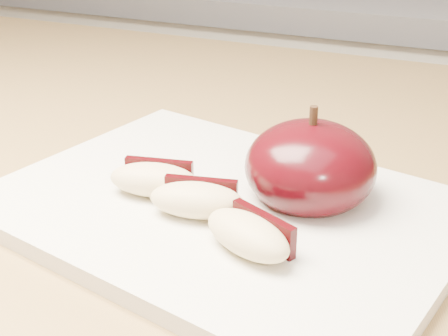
% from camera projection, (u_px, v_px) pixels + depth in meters
% --- Properties ---
extents(back_cabinet, '(2.40, 0.62, 0.94)m').
position_uv_depth(back_cabinet, '(361.00, 207.00, 1.33)').
color(back_cabinet, silver).
rests_on(back_cabinet, ground).
extents(cutting_board, '(0.35, 0.29, 0.01)m').
position_uv_depth(cutting_board, '(224.00, 209.00, 0.43)').
color(cutting_board, silver).
rests_on(cutting_board, island_counter).
extents(apple_half, '(0.12, 0.12, 0.08)m').
position_uv_depth(apple_half, '(310.00, 167.00, 0.42)').
color(apple_half, black).
rests_on(apple_half, cutting_board).
extents(apple_wedge_a, '(0.07, 0.04, 0.02)m').
position_uv_depth(apple_wedge_a, '(154.00, 179.00, 0.43)').
color(apple_wedge_a, '#DAC08A').
rests_on(apple_wedge_a, cutting_board).
extents(apple_wedge_b, '(0.07, 0.04, 0.02)m').
position_uv_depth(apple_wedge_b, '(197.00, 199.00, 0.41)').
color(apple_wedge_b, '#DAC08A').
rests_on(apple_wedge_b, cutting_board).
extents(apple_wedge_c, '(0.07, 0.05, 0.02)m').
position_uv_depth(apple_wedge_c, '(249.00, 234.00, 0.37)').
color(apple_wedge_c, '#DAC08A').
rests_on(apple_wedge_c, cutting_board).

